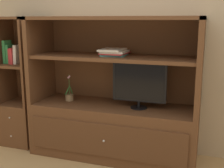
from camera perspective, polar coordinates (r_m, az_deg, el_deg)
painted_rear_wall at (r=3.46m, az=2.13°, el=10.41°), size 6.00×0.10×2.80m
media_console at (r=3.30m, az=0.32°, el=-6.03°), size 1.84×0.63×1.56m
tv_monitor at (r=3.09m, az=5.32°, el=0.08°), size 0.58×0.18×0.50m
potted_plant at (r=3.46m, az=-8.30°, el=-2.42°), size 0.09×0.10×0.31m
magazine_stack at (r=3.14m, az=0.42°, el=6.22°), size 0.28×0.34×0.07m
bookshelf_tall at (r=3.83m, az=-17.29°, el=-3.35°), size 0.44×0.47×1.56m
upright_book_row at (r=3.75m, az=-18.85°, el=5.54°), size 0.20×0.17×0.28m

